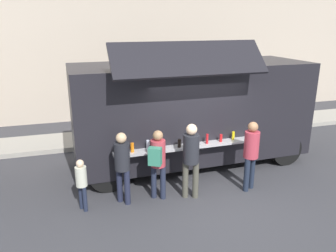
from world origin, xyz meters
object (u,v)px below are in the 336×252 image
food_truck_main (192,110)px  child_near_queue (81,180)px  customer_front_ordering (191,155)px  trash_bin (263,117)px  customer_rear_waiting (122,162)px  customer_extra_browsing (251,150)px  customer_mid_with_backpack (158,158)px

food_truck_main → child_near_queue: size_ratio=5.51×
customer_front_ordering → food_truck_main: bearing=0.2°
trash_bin → customer_rear_waiting: size_ratio=0.52×
customer_rear_waiting → food_truck_main: bearing=-4.7°
customer_front_ordering → child_near_queue: customer_front_ordering is taller
customer_extra_browsing → child_near_queue: bearing=59.4°
food_truck_main → customer_extra_browsing: size_ratio=3.77×
customer_extra_browsing → child_near_queue: customer_extra_browsing is taller
customer_front_ordering → customer_extra_browsing: customer_front_ordering is taller
trash_bin → customer_extra_browsing: bearing=-125.7°
customer_extra_browsing → customer_mid_with_backpack: bearing=57.5°
trash_bin → customer_extra_browsing: size_ratio=0.51×
trash_bin → child_near_queue: 8.07m
trash_bin → customer_front_ordering: 6.23m
trash_bin → customer_extra_browsing: customer_extra_browsing is taller
food_truck_main → customer_front_ordering: size_ratio=3.64×
food_truck_main → customer_mid_with_backpack: 2.33m
trash_bin → child_near_queue: size_ratio=0.74×
customer_rear_waiting → customer_extra_browsing: bearing=-46.4°
trash_bin → customer_front_ordering: size_ratio=0.49×
food_truck_main → customer_extra_browsing: bearing=-69.4°
customer_extra_browsing → child_near_queue: 3.94m
customer_rear_waiting → child_near_queue: (-0.89, -0.05, -0.29)m
customer_mid_with_backpack → customer_rear_waiting: size_ratio=0.99×
food_truck_main → customer_mid_with_backpack: bearing=-131.4°
customer_extra_browsing → customer_front_ordering: bearing=60.4°
trash_bin → food_truck_main: bearing=-148.9°
trash_bin → customer_extra_browsing: 5.27m
customer_front_ordering → customer_rear_waiting: size_ratio=1.07×
customer_mid_with_backpack → customer_rear_waiting: bearing=115.2°
customer_mid_with_backpack → trash_bin: bearing=-23.1°
trash_bin → child_near_queue: child_near_queue is taller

